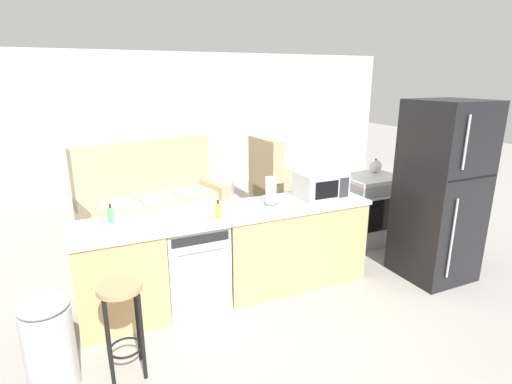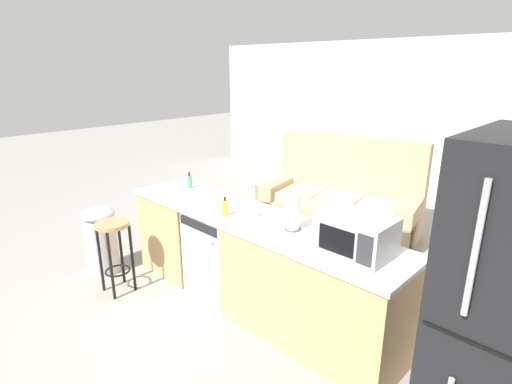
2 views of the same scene
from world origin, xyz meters
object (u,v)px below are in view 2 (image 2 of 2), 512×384
object	(u,v)px
bar_stool	(114,242)
soap_bottle	(225,208)
trash_bin	(101,239)
dish_soap_bottle	(190,181)
dishwasher	(223,251)
microwave	(356,235)
paper_towel_roll	(293,214)
couch	(342,204)

from	to	relation	value
bar_stool	soap_bottle	bearing A→B (deg)	32.12
trash_bin	dish_soap_bottle	bearing A→B (deg)	56.13
dishwasher	microwave	distance (m)	1.56
microwave	bar_stool	bearing A→B (deg)	-160.90
microwave	paper_towel_roll	size ratio (longest dim) A/B	1.77
dishwasher	soap_bottle	size ratio (longest dim) A/B	4.77
dish_soap_bottle	soap_bottle	bearing A→B (deg)	-17.77
trash_bin	soap_bottle	bearing A→B (deg)	19.76
dish_soap_bottle	bar_stool	world-z (taller)	dish_soap_bottle
couch	dish_soap_bottle	bearing A→B (deg)	-109.79
paper_towel_roll	trash_bin	size ratio (longest dim) A/B	0.38
microwave	trash_bin	size ratio (longest dim) A/B	0.68
paper_towel_roll	trash_bin	distance (m)	2.29
dishwasher	bar_stool	bearing A→B (deg)	-134.48
paper_towel_roll	couch	size ratio (longest dim) A/B	0.13
bar_stool	couch	distance (m)	2.98
dish_soap_bottle	couch	xyz separation A→B (m)	(0.71, 1.98, -0.58)
dishwasher	dish_soap_bottle	xyz separation A→B (m)	(-0.69, 0.14, 0.55)
couch	dishwasher	bearing A→B (deg)	-90.61
soap_bottle	trash_bin	size ratio (longest dim) A/B	0.24
microwave	dish_soap_bottle	distance (m)	2.13
paper_towel_roll	dish_soap_bottle	world-z (taller)	paper_towel_roll
soap_bottle	bar_stool	size ratio (longest dim) A/B	0.24
soap_bottle	trash_bin	world-z (taller)	soap_bottle
dishwasher	paper_towel_roll	size ratio (longest dim) A/B	2.98
paper_towel_roll	trash_bin	world-z (taller)	paper_towel_roll
soap_bottle	dish_soap_bottle	size ratio (longest dim) A/B	1.00
dishwasher	microwave	bearing A→B (deg)	-0.05
paper_towel_roll	soap_bottle	distance (m)	0.66
soap_bottle	bar_stool	bearing A→B (deg)	-147.88
couch	paper_towel_roll	bearing A→B (deg)	-68.52
dishwasher	soap_bottle	distance (m)	0.61
dishwasher	couch	distance (m)	2.12
paper_towel_roll	soap_bottle	size ratio (longest dim) A/B	1.60
paper_towel_roll	trash_bin	xyz separation A→B (m)	(-2.08, -0.70, -0.66)
bar_stool	microwave	bearing A→B (deg)	19.10
couch	soap_bottle	bearing A→B (deg)	-85.05
dishwasher	paper_towel_roll	bearing A→B (deg)	1.47
soap_bottle	couch	size ratio (longest dim) A/B	0.08
dish_soap_bottle	trash_bin	size ratio (longest dim) A/B	0.24
dishwasher	dish_soap_bottle	distance (m)	0.89
trash_bin	couch	size ratio (longest dim) A/B	0.34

